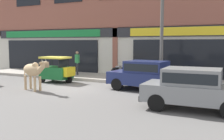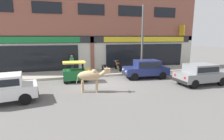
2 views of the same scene
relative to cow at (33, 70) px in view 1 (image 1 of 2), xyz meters
name	(u,v)px [view 1 (image 1 of 2)]	position (x,y,z in m)	size (l,w,h in m)	color
ground_plane	(73,88)	(1.23, 1.56, -1.01)	(90.00, 90.00, 0.00)	#605E5B
sidewalk	(105,78)	(1.23, 5.26, -0.92)	(19.00, 3.00, 0.18)	#A8A093
shop_building	(117,9)	(1.24, 7.01, 3.65)	(23.00, 1.40, 9.72)	#8E5142
cow	(33,70)	(0.00, 0.00, 0.00)	(2.10, 0.95, 1.61)	tan
car_0	(194,87)	(7.65, -0.42, -0.19)	(3.65, 1.69, 1.46)	black
car_2	(145,74)	(4.90, 2.47, -0.19)	(3.72, 1.93, 1.46)	black
auto_rickshaw	(57,71)	(-0.69, 2.73, -0.35)	(1.99, 1.16, 1.52)	black
motorcycle_0	(118,71)	(2.08, 5.31, -0.44)	(0.52, 1.81, 0.88)	black
motorcycle_1	(138,72)	(3.44, 5.37, -0.44)	(0.52, 1.81, 0.88)	black
pedestrian	(77,60)	(-0.85, 5.12, 0.16)	(0.34, 0.41, 1.60)	#2D2D33
utility_pole	(162,29)	(5.25, 4.06, 2.09)	(0.18, 0.18, 5.84)	#595651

